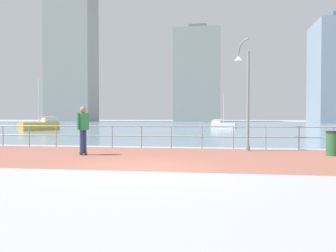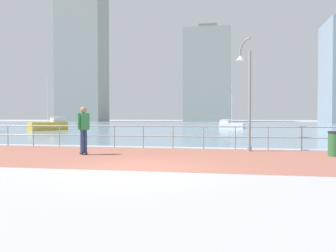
{
  "view_description": "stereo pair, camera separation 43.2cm",
  "coord_description": "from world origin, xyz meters",
  "px_view_note": "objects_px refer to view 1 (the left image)",
  "views": [
    {
      "loc": [
        2.24,
        -9.62,
        1.46
      ],
      "look_at": [
        0.22,
        3.64,
        1.1
      ],
      "focal_mm": 37.13,
      "sensor_mm": 36.0,
      "label": 1
    },
    {
      "loc": [
        2.66,
        -9.55,
        1.46
      ],
      "look_at": [
        0.22,
        3.64,
        1.1
      ],
      "focal_mm": 37.13,
      "sensor_mm": 36.0,
      "label": 2
    }
  ],
  "objects_px": {
    "trash_bin": "(332,143)",
    "sailboat_white": "(41,125)",
    "lamppost": "(245,89)",
    "skateboarder": "(83,126)",
    "sailboat_teal": "(223,125)"
  },
  "relations": [
    {
      "from": "trash_bin",
      "to": "sailboat_white",
      "type": "bearing_deg",
      "value": 137.79
    },
    {
      "from": "lamppost",
      "to": "trash_bin",
      "type": "distance_m",
      "value": 4.09
    },
    {
      "from": "skateboarder",
      "to": "trash_bin",
      "type": "bearing_deg",
      "value": 7.1
    },
    {
      "from": "skateboarder",
      "to": "trash_bin",
      "type": "xyz_separation_m",
      "value": [
        9.31,
        1.16,
        -0.65
      ]
    },
    {
      "from": "sailboat_white",
      "to": "trash_bin",
      "type": "bearing_deg",
      "value": -42.21
    },
    {
      "from": "trash_bin",
      "to": "skateboarder",
      "type": "bearing_deg",
      "value": -172.9
    },
    {
      "from": "trash_bin",
      "to": "sailboat_teal",
      "type": "relative_size",
      "value": 0.21
    },
    {
      "from": "lamppost",
      "to": "trash_bin",
      "type": "xyz_separation_m",
      "value": [
        3.11,
        -1.5,
        -2.19
      ]
    },
    {
      "from": "skateboarder",
      "to": "sailboat_white",
      "type": "distance_m",
      "value": 26.35
    },
    {
      "from": "lamppost",
      "to": "sailboat_teal",
      "type": "bearing_deg",
      "value": 91.44
    },
    {
      "from": "trash_bin",
      "to": "lamppost",
      "type": "bearing_deg",
      "value": 154.18
    },
    {
      "from": "lamppost",
      "to": "trash_bin",
      "type": "height_order",
      "value": "lamppost"
    },
    {
      "from": "trash_bin",
      "to": "sailboat_teal",
      "type": "height_order",
      "value": "sailboat_teal"
    },
    {
      "from": "lamppost",
      "to": "sailboat_white",
      "type": "height_order",
      "value": "sailboat_white"
    },
    {
      "from": "skateboarder",
      "to": "sailboat_white",
      "type": "height_order",
      "value": "sailboat_white"
    }
  ]
}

